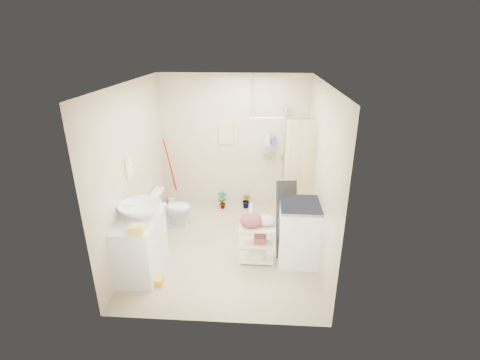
% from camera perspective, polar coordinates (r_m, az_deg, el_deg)
% --- Properties ---
extents(floor, '(3.20, 3.20, 0.00)m').
position_cam_1_polar(floor, '(5.78, -2.18, -11.02)').
color(floor, tan).
rests_on(floor, ground).
extents(ceiling, '(2.80, 3.20, 0.04)m').
position_cam_1_polar(ceiling, '(4.86, -2.63, 15.53)').
color(ceiling, silver).
rests_on(ceiling, ground).
extents(wall_back, '(2.80, 0.04, 2.60)m').
position_cam_1_polar(wall_back, '(6.69, -0.99, 6.04)').
color(wall_back, beige).
rests_on(wall_back, ground).
extents(wall_front, '(2.80, 0.04, 2.60)m').
position_cam_1_polar(wall_front, '(3.74, -4.88, -7.77)').
color(wall_front, beige).
rests_on(wall_front, ground).
extents(wall_left, '(0.04, 3.20, 2.60)m').
position_cam_1_polar(wall_left, '(5.50, -17.06, 1.38)').
color(wall_left, beige).
rests_on(wall_left, ground).
extents(wall_right, '(0.04, 3.20, 2.60)m').
position_cam_1_polar(wall_right, '(5.23, 13.07, 0.72)').
color(wall_right, beige).
rests_on(wall_right, ground).
extents(vanity, '(0.56, 0.99, 0.87)m').
position_cam_1_polar(vanity, '(5.24, -15.93, -10.17)').
color(vanity, silver).
rests_on(vanity, ground).
extents(sink, '(0.72, 0.72, 0.20)m').
position_cam_1_polar(sink, '(4.98, -16.05, -4.84)').
color(sink, silver).
rests_on(sink, vanity).
extents(counter_basket, '(0.19, 0.15, 0.11)m').
position_cam_1_polar(counter_basket, '(4.63, -16.57, -7.75)').
color(counter_basket, '#D3CD47').
rests_on(counter_basket, vanity).
extents(floor_basket, '(0.28, 0.22, 0.15)m').
position_cam_1_polar(floor_basket, '(5.12, -13.66, -15.63)').
color(floor_basket, gold).
rests_on(floor_basket, ground).
extents(toilet, '(0.67, 0.39, 0.69)m').
position_cam_1_polar(toilet, '(6.36, -11.00, -4.52)').
color(toilet, silver).
rests_on(toilet, ground).
extents(mop, '(0.16, 0.16, 1.42)m').
position_cam_1_polar(mop, '(7.00, -11.54, 1.24)').
color(mop, '#B60C0C').
rests_on(mop, ground).
extents(potted_plant_a, '(0.20, 0.14, 0.37)m').
position_cam_1_polar(potted_plant_a, '(6.92, -2.94, -3.30)').
color(potted_plant_a, brown).
rests_on(potted_plant_a, ground).
extents(potted_plant_b, '(0.23, 0.23, 0.32)m').
position_cam_1_polar(potted_plant_b, '(6.93, 1.07, -3.43)').
color(potted_plant_b, brown).
rests_on(potted_plant_b, ground).
extents(hanging_towel, '(0.28, 0.03, 0.42)m').
position_cam_1_polar(hanging_towel, '(6.63, -2.32, 7.67)').
color(hanging_towel, '#C9BC88').
rests_on(hanging_towel, wall_back).
extents(towel_ring, '(0.04, 0.22, 0.34)m').
position_cam_1_polar(towel_ring, '(5.26, -17.79, 2.33)').
color(towel_ring, '#FDF195').
rests_on(towel_ring, wall_left).
extents(tp_holder, '(0.08, 0.12, 0.14)m').
position_cam_1_polar(tp_holder, '(5.75, -15.88, -3.85)').
color(tp_holder, white).
rests_on(tp_holder, wall_left).
extents(shower, '(1.10, 1.10, 2.10)m').
position_cam_1_polar(shower, '(6.23, 6.44, 2.25)').
color(shower, white).
rests_on(shower, ground).
extents(shampoo_bottle_a, '(0.12, 0.12, 0.26)m').
position_cam_1_polar(shampoo_bottle_a, '(6.55, 4.62, 6.96)').
color(shampoo_bottle_a, silver).
rests_on(shampoo_bottle_a, shower).
extents(shampoo_bottle_b, '(0.09, 0.10, 0.18)m').
position_cam_1_polar(shampoo_bottle_b, '(6.57, 5.57, 6.62)').
color(shampoo_bottle_b, '#3E4DB1').
rests_on(shampoo_bottle_b, shower).
extents(washing_machine, '(0.65, 0.67, 0.94)m').
position_cam_1_polar(washing_machine, '(5.35, 9.89, -8.41)').
color(washing_machine, white).
rests_on(washing_machine, ground).
extents(laundry_rack, '(0.53, 0.32, 0.72)m').
position_cam_1_polar(laundry_rack, '(5.29, 2.82, -9.81)').
color(laundry_rack, white).
rests_on(laundry_rack, ground).
extents(ironing_board, '(0.36, 0.25, 1.23)m').
position_cam_1_polar(ironing_board, '(5.37, 7.64, -6.36)').
color(ironing_board, black).
rests_on(ironing_board, ground).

